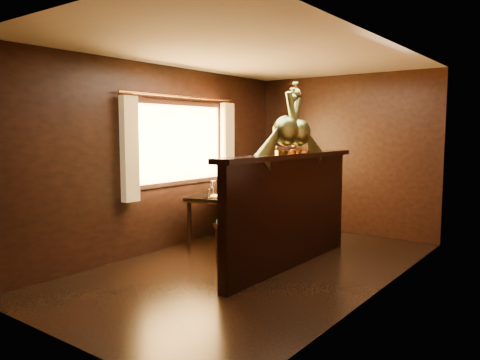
{
  "coord_description": "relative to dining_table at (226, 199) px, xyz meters",
  "views": [
    {
      "loc": [
        3.13,
        -4.46,
        1.62
      ],
      "look_at": [
        -0.32,
        0.16,
        1.02
      ],
      "focal_mm": 35.0,
      "sensor_mm": 36.0,
      "label": 1
    }
  ],
  "objects": [
    {
      "name": "peacock_right",
      "position": [
        1.32,
        -0.22,
        1.08
      ],
      "size": [
        0.24,
        0.64,
        0.76
      ],
      "primitive_type": null,
      "color": "#1C553D",
      "rests_on": "partition"
    },
    {
      "name": "ground",
      "position": [
        0.99,
        -0.72,
        -0.66
      ],
      "size": [
        5.0,
        5.0,
        0.0
      ],
      "primitive_type": "plane",
      "color": "black",
      "rests_on": "ground"
    },
    {
      "name": "room_shell",
      "position": [
        0.91,
        -0.7,
        0.92
      ],
      "size": [
        3.04,
        5.04,
        2.52
      ],
      "color": "black",
      "rests_on": "ground"
    },
    {
      "name": "partition",
      "position": [
        1.31,
        -0.42,
        0.05
      ],
      "size": [
        0.26,
        2.7,
        1.36
      ],
      "color": "black",
      "rests_on": "ground"
    },
    {
      "name": "peacock_left",
      "position": [
        1.32,
        -0.54,
        1.12
      ],
      "size": [
        0.26,
        0.7,
        0.84
      ],
      "primitive_type": null,
      "color": "#1C553D",
      "rests_on": "partition"
    },
    {
      "name": "dining_table",
      "position": [
        0.0,
        0.0,
        0.0
      ],
      "size": [
        1.06,
        1.4,
        0.93
      ],
      "rotation": [
        0.0,
        0.0,
        0.27
      ],
      "color": "black",
      "rests_on": "ground"
    },
    {
      "name": "chair_left",
      "position": [
        0.82,
        -0.64,
        0.02
      ],
      "size": [
        0.58,
        0.6,
        1.31
      ],
      "rotation": [
        0.0,
        0.0,
        -0.27
      ],
      "color": "black",
      "rests_on": "ground"
    },
    {
      "name": "chair_right",
      "position": [
        0.75,
        0.23,
        0.09
      ],
      "size": [
        0.53,
        0.57,
        1.43
      ],
      "rotation": [
        0.0,
        0.0,
        -0.04
      ],
      "color": "black",
      "rests_on": "ground"
    }
  ]
}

